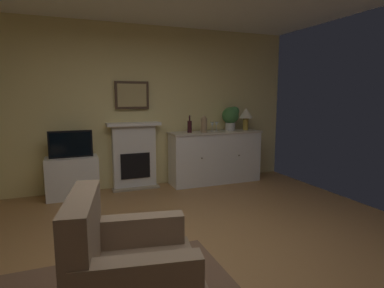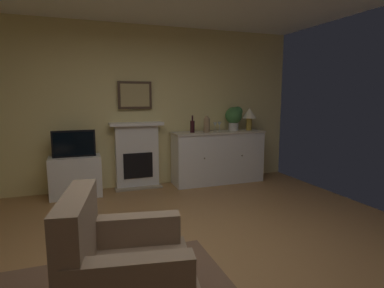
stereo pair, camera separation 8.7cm
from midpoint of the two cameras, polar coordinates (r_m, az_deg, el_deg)
The scene contains 14 objects.
ground_plane at distance 3.13m, azimuth 0.26°, elevation -21.59°, with size 5.78×5.57×0.10m, color #9E7042.
wall_rear at distance 5.38m, azimuth -10.01°, elevation 6.51°, with size 5.78×0.06×2.68m, color #EAD68C.
fireplace_unit at distance 5.34m, azimuth -9.44°, elevation -2.02°, with size 0.87×0.30×1.10m.
framed_picture at distance 5.29m, azimuth -9.80°, elevation 8.67°, with size 0.55×0.04×0.45m.
sideboard_cabinet at distance 5.61m, azimuth 5.16°, elevation -2.35°, with size 1.64×0.49×0.91m.
table_lamp at distance 5.81m, azimuth 10.74°, elevation 5.21°, with size 0.26×0.26×0.40m.
wine_bottle at distance 5.35m, azimuth 0.54°, elevation 3.22°, with size 0.08×0.08×0.29m.
wine_glass_left at distance 5.46m, azimuth 4.65°, elevation 3.46°, with size 0.07×0.07×0.16m.
wine_glass_center at distance 5.56m, azimuth 5.45°, elevation 3.54°, with size 0.07×0.07×0.16m.
vase_decorative at distance 5.39m, azimuth 3.14°, elevation 3.59°, with size 0.11×0.11×0.28m.
tv_cabinet at distance 5.15m, azimuth -19.81°, elevation -5.53°, with size 0.75×0.42×0.62m.
tv_set at distance 5.03m, azimuth -20.11°, elevation 0.06°, with size 0.62×0.07×0.40m.
potted_plant_small at distance 5.71m, azimuth 8.08°, elevation 4.99°, with size 0.30×0.30×0.43m.
armchair at distance 2.28m, azimuth -11.44°, elevation -21.70°, with size 0.93×0.89×0.92m.
Camera 2 is at (-0.90, -2.55, 1.53)m, focal length 29.52 mm.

